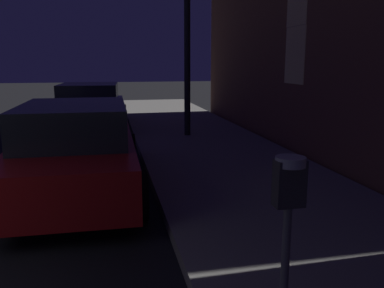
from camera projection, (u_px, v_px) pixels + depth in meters
name	position (u px, v px, depth m)	size (l,w,h in m)	color
parking_meter	(288.00, 206.00, 2.51)	(0.19, 0.19, 1.32)	#59595B
car_red	(77.00, 149.00, 6.20)	(1.99, 4.42, 1.43)	maroon
car_white	(90.00, 109.00, 11.67)	(2.22, 4.48, 1.43)	silver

